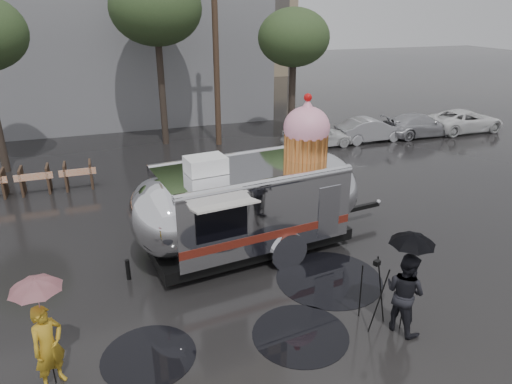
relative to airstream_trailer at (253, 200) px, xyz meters
name	(u,v)px	position (x,y,z in m)	size (l,w,h in m)	color
ground	(272,324)	(-0.67, -3.29, -1.54)	(120.00, 120.00, 0.00)	black
puddles	(285,309)	(-0.20, -2.88, -1.54)	(6.98, 4.10, 0.01)	black
grey_building	(68,5)	(-4.67, 20.71, 4.96)	(22.00, 12.00, 13.00)	slate
utility_pole	(216,49)	(1.83, 10.71, 3.08)	(1.60, 0.28, 9.00)	#473323
tree_mid	(156,9)	(-0.67, 11.71, 4.80)	(4.20, 4.20, 8.03)	#382D26
tree_right	(294,38)	(5.33, 9.71, 3.51)	(3.36, 3.36, 6.42)	#382D26
barricade_row	(35,179)	(-6.22, 6.68, -1.02)	(4.30, 0.80, 1.00)	#473323
parked_cars	(400,125)	(11.11, 8.71, -0.82)	(13.20, 1.90, 1.50)	silver
airstream_trailer	(253,200)	(0.00, 0.00, 0.00)	(8.12, 3.71, 4.40)	silver
person_left	(48,347)	(-5.05, -3.56, -0.70)	(0.61, 0.40, 1.68)	gold
umbrella_pink	(37,296)	(-5.05, -3.56, 0.37)	(1.08, 1.08, 2.29)	#CF868F
person_right	(405,293)	(1.89, -4.32, -0.63)	(0.88, 0.49, 1.83)	black
umbrella_black	(411,250)	(1.89, -4.32, 0.39)	(1.12, 1.12, 2.32)	black
tripod	(374,286)	(1.39, -3.95, -0.59)	(0.65, 0.61, 1.58)	black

